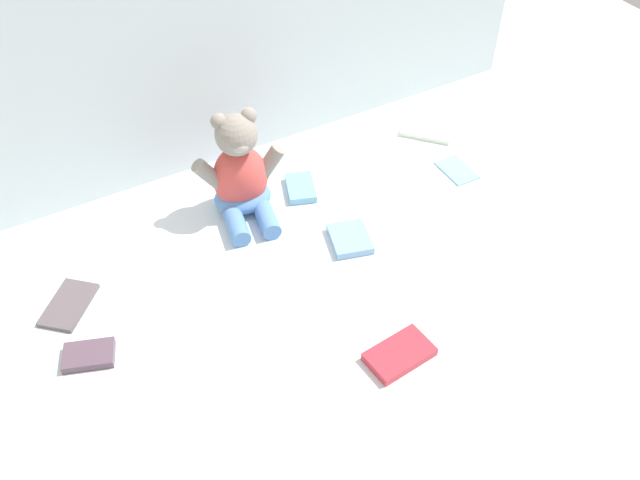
{
  "coord_description": "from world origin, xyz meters",
  "views": [
    {
      "loc": [
        -0.53,
        -1.0,
        1.12
      ],
      "look_at": [
        -0.02,
        -0.1,
        0.1
      ],
      "focal_mm": 38.18,
      "sensor_mm": 36.0,
      "label": 1
    }
  ],
  "objects_px": {
    "book_case_3": "(457,170)",
    "book_case_0": "(427,130)",
    "book_case_2": "(350,239)",
    "book_case_5": "(69,305)",
    "book_case_4": "(401,353)",
    "book_case_6": "(301,188)",
    "teddy_bear": "(241,176)",
    "book_case_1": "(89,355)"
  },
  "relations": [
    {
      "from": "book_case_2",
      "to": "book_case_4",
      "type": "bearing_deg",
      "value": 92.09
    },
    {
      "from": "teddy_bear",
      "to": "book_case_0",
      "type": "bearing_deg",
      "value": 14.38
    },
    {
      "from": "book_case_0",
      "to": "book_case_1",
      "type": "height_order",
      "value": "book_case_1"
    },
    {
      "from": "book_case_0",
      "to": "book_case_4",
      "type": "bearing_deg",
      "value": -171.69
    },
    {
      "from": "book_case_4",
      "to": "book_case_6",
      "type": "bearing_deg",
      "value": -12.4
    },
    {
      "from": "book_case_1",
      "to": "book_case_2",
      "type": "distance_m",
      "value": 0.62
    },
    {
      "from": "book_case_0",
      "to": "book_case_5",
      "type": "bearing_deg",
      "value": 145.71
    },
    {
      "from": "teddy_bear",
      "to": "book_case_6",
      "type": "height_order",
      "value": "teddy_bear"
    },
    {
      "from": "book_case_5",
      "to": "book_case_0",
      "type": "bearing_deg",
      "value": 49.61
    },
    {
      "from": "teddy_bear",
      "to": "book_case_4",
      "type": "xyz_separation_m",
      "value": [
        0.08,
        -0.56,
        -0.09
      ]
    },
    {
      "from": "book_case_4",
      "to": "book_case_5",
      "type": "distance_m",
      "value": 0.71
    },
    {
      "from": "book_case_2",
      "to": "book_case_6",
      "type": "xyz_separation_m",
      "value": [
        -0.01,
        0.22,
        0.0
      ]
    },
    {
      "from": "book_case_1",
      "to": "book_case_2",
      "type": "xyz_separation_m",
      "value": [
        0.62,
        0.03,
        0.0
      ]
    },
    {
      "from": "book_case_0",
      "to": "book_case_6",
      "type": "bearing_deg",
      "value": 144.51
    },
    {
      "from": "book_case_2",
      "to": "book_case_5",
      "type": "bearing_deg",
      "value": 4.38
    },
    {
      "from": "book_case_0",
      "to": "book_case_6",
      "type": "xyz_separation_m",
      "value": [
        -0.43,
        -0.05,
        0.0
      ]
    },
    {
      "from": "book_case_4",
      "to": "book_case_5",
      "type": "relative_size",
      "value": 1.01
    },
    {
      "from": "book_case_4",
      "to": "book_case_6",
      "type": "xyz_separation_m",
      "value": [
        0.07,
        0.55,
        -0.0
      ]
    },
    {
      "from": "book_case_2",
      "to": "book_case_4",
      "type": "height_order",
      "value": "book_case_4"
    },
    {
      "from": "book_case_1",
      "to": "book_case_3",
      "type": "relative_size",
      "value": 0.92
    },
    {
      "from": "book_case_3",
      "to": "book_case_0",
      "type": "bearing_deg",
      "value": 80.43
    },
    {
      "from": "book_case_4",
      "to": "book_case_6",
      "type": "height_order",
      "value": "book_case_4"
    },
    {
      "from": "book_case_4",
      "to": "book_case_5",
      "type": "bearing_deg",
      "value": 44.65
    },
    {
      "from": "book_case_2",
      "to": "book_case_4",
      "type": "xyz_separation_m",
      "value": [
        -0.08,
        -0.33,
        0.0
      ]
    },
    {
      "from": "book_case_1",
      "to": "book_case_6",
      "type": "bearing_deg",
      "value": 131.87
    },
    {
      "from": "book_case_0",
      "to": "book_case_2",
      "type": "height_order",
      "value": "book_case_2"
    },
    {
      "from": "book_case_5",
      "to": "book_case_3",
      "type": "bearing_deg",
      "value": 39.72
    },
    {
      "from": "book_case_4",
      "to": "book_case_0",
      "type": "bearing_deg",
      "value": -45.1
    },
    {
      "from": "book_case_2",
      "to": "book_case_4",
      "type": "distance_m",
      "value": 0.34
    },
    {
      "from": "teddy_bear",
      "to": "book_case_1",
      "type": "bearing_deg",
      "value": -139.65
    },
    {
      "from": "book_case_4",
      "to": "teddy_bear",
      "type": "bearing_deg",
      "value": 3.16
    },
    {
      "from": "book_case_4",
      "to": "book_case_2",
      "type": "bearing_deg",
      "value": -19.14
    },
    {
      "from": "book_case_0",
      "to": "book_case_1",
      "type": "bearing_deg",
      "value": 153.85
    },
    {
      "from": "book_case_0",
      "to": "book_case_4",
      "type": "distance_m",
      "value": 0.77
    },
    {
      "from": "book_case_0",
      "to": "book_case_4",
      "type": "xyz_separation_m",
      "value": [
        -0.49,
        -0.59,
        0.0
      ]
    },
    {
      "from": "book_case_5",
      "to": "book_case_6",
      "type": "relative_size",
      "value": 1.25
    },
    {
      "from": "book_case_1",
      "to": "book_case_4",
      "type": "relative_size",
      "value": 0.75
    },
    {
      "from": "book_case_1",
      "to": "book_case_3",
      "type": "bearing_deg",
      "value": 116.5
    },
    {
      "from": "teddy_bear",
      "to": "book_case_1",
      "type": "xyz_separation_m",
      "value": [
        -0.46,
        -0.26,
        -0.09
      ]
    },
    {
      "from": "teddy_bear",
      "to": "book_case_5",
      "type": "bearing_deg",
      "value": -156.22
    },
    {
      "from": "book_case_3",
      "to": "book_case_5",
      "type": "distance_m",
      "value": 1.0
    },
    {
      "from": "book_case_3",
      "to": "book_case_4",
      "type": "relative_size",
      "value": 0.82
    }
  ]
}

